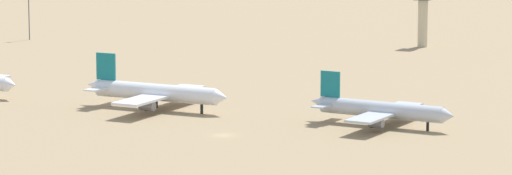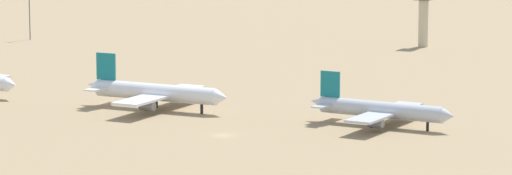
{
  "view_description": "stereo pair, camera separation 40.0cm",
  "coord_description": "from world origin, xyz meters",
  "px_view_note": "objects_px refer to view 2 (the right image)",
  "views": [
    {
      "loc": [
        125.03,
        -244.55,
        52.32
      ],
      "look_at": [
        -5.77,
        28.05,
        6.0
      ],
      "focal_mm": 92.5,
      "sensor_mm": 36.0,
      "label": 1
    },
    {
      "loc": [
        125.39,
        -244.38,
        52.32
      ],
      "look_at": [
        -5.77,
        28.05,
        6.0
      ],
      "focal_mm": 92.5,
      "sensor_mm": 36.0,
      "label": 2
    }
  ],
  "objects_px": {
    "parked_jet_teal_3": "(155,92)",
    "control_tower": "(424,11)",
    "light_pole_east": "(29,12)",
    "parked_jet_teal_4": "(380,110)"
  },
  "relations": [
    {
      "from": "parked_jet_teal_4",
      "to": "light_pole_east",
      "type": "bearing_deg",
      "value": 152.25
    },
    {
      "from": "parked_jet_teal_4",
      "to": "parked_jet_teal_3",
      "type": "bearing_deg",
      "value": -173.48
    },
    {
      "from": "parked_jet_teal_3",
      "to": "control_tower",
      "type": "bearing_deg",
      "value": 84.03
    },
    {
      "from": "parked_jet_teal_4",
      "to": "control_tower",
      "type": "height_order",
      "value": "control_tower"
    },
    {
      "from": "control_tower",
      "to": "parked_jet_teal_4",
      "type": "bearing_deg",
      "value": -75.09
    },
    {
      "from": "control_tower",
      "to": "light_pole_east",
      "type": "relative_size",
      "value": 1.17
    },
    {
      "from": "control_tower",
      "to": "light_pole_east",
      "type": "bearing_deg",
      "value": -163.05
    },
    {
      "from": "parked_jet_teal_3",
      "to": "parked_jet_teal_4",
      "type": "bearing_deg",
      "value": 3.36
    },
    {
      "from": "parked_jet_teal_3",
      "to": "control_tower",
      "type": "relative_size",
      "value": 1.94
    },
    {
      "from": "light_pole_east",
      "to": "parked_jet_teal_3",
      "type": "bearing_deg",
      "value": -43.67
    }
  ]
}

